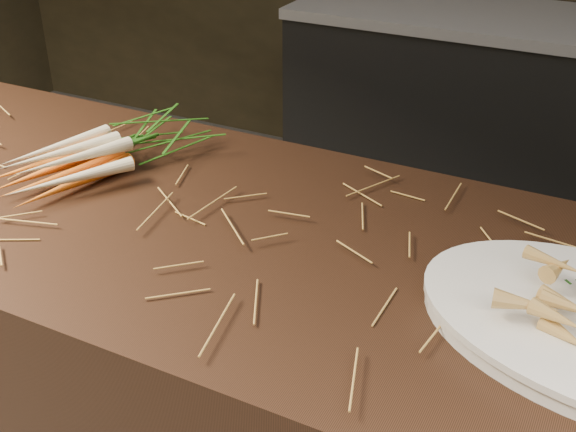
# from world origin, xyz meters

# --- Properties ---
(main_counter) EXTENTS (2.40, 0.70, 0.90)m
(main_counter) POSITION_xyz_m (0.00, 0.30, 0.45)
(main_counter) COLOR black
(main_counter) RESTS_ON ground
(back_counter) EXTENTS (1.82, 0.62, 0.84)m
(back_counter) POSITION_xyz_m (0.30, 2.18, 0.42)
(back_counter) COLOR black
(back_counter) RESTS_ON ground
(straw_bedding) EXTENTS (1.40, 0.60, 0.02)m
(straw_bedding) POSITION_xyz_m (0.00, 0.30, 0.91)
(straw_bedding) COLOR #A87F3C
(straw_bedding) RESTS_ON main_counter
(root_veg_bunch) EXTENTS (0.27, 0.47, 0.09)m
(root_veg_bunch) POSITION_xyz_m (-0.19, 0.41, 0.94)
(root_veg_bunch) COLOR orange
(root_veg_bunch) RESTS_ON main_counter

